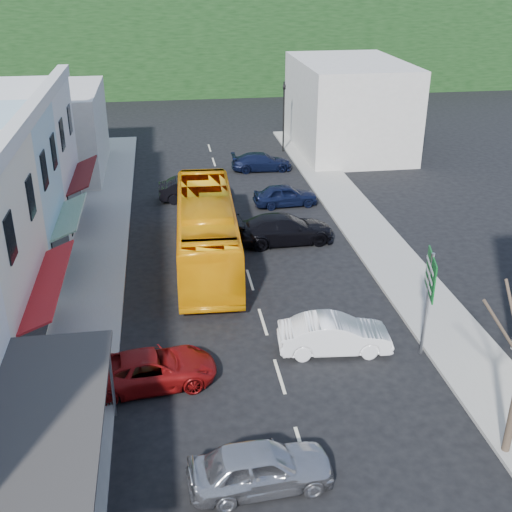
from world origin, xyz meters
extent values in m
plane|color=black|center=(0.00, 0.00, 0.00)|extent=(120.00, 120.00, 0.00)
cube|color=gray|center=(-7.50, 10.00, 0.07)|extent=(3.00, 52.00, 0.15)
cube|color=gray|center=(7.50, 10.00, 0.07)|extent=(3.00, 52.00, 0.15)
cube|color=#581516|center=(-8.40, -5.50, 3.05)|extent=(1.30, 7.65, 0.08)
cube|color=#A61A1D|center=(-8.40, 3.00, 3.05)|extent=(1.30, 6.80, 0.08)
cube|color=#195926|center=(-8.40, 10.00, 3.05)|extent=(1.30, 5.10, 0.08)
cube|color=silver|center=(-12.50, 16.50, 4.00)|extent=(7.00, 7.00, 8.00)
cube|color=#581516|center=(-8.40, 16.50, 3.05)|extent=(1.30, 5.95, 0.08)
cube|color=#B7B2A8|center=(-12.00, 27.00, 3.00)|extent=(8.00, 10.00, 6.00)
cube|color=#B7B2A8|center=(11.00, 30.00, 3.50)|extent=(8.00, 12.00, 7.00)
cube|color=black|center=(0.00, 64.00, 6.00)|extent=(80.00, 24.00, 12.00)
imported|color=#FCA107|center=(-1.86, 10.49, 1.55)|extent=(2.99, 11.69, 3.10)
imported|color=#A6A6AB|center=(-1.54, -5.31, 0.70)|extent=(4.51, 2.10, 1.40)
imported|color=white|center=(2.44, 1.39, 0.70)|extent=(4.53, 2.16, 1.40)
imported|color=maroon|center=(-4.68, 0.23, 0.70)|extent=(4.78, 2.39, 1.40)
imported|color=black|center=(2.51, 12.23, 0.70)|extent=(4.59, 2.08, 1.40)
imported|color=black|center=(3.64, 17.88, 0.70)|extent=(4.50, 2.06, 1.40)
imported|color=black|center=(-1.94, 19.76, 0.70)|extent=(4.44, 1.90, 1.40)
imported|color=black|center=(3.30, 25.40, 0.70)|extent=(4.53, 1.91, 1.40)
imported|color=black|center=(-6.76, 0.08, 1.00)|extent=(0.60, 0.71, 1.70)
camera|label=1|loc=(-3.79, -19.47, 14.22)|focal=45.00mm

